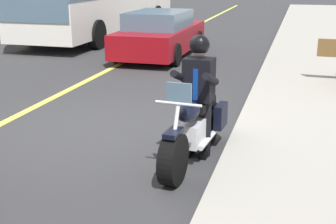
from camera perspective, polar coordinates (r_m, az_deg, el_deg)
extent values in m
plane|color=#333335|center=(7.90, -6.72, -2.15)|extent=(80.00, 80.00, 0.00)
cube|color=#E5DB4C|center=(8.83, -18.82, -0.86)|extent=(60.00, 0.16, 0.01)
cylinder|color=black|center=(5.78, 0.65, -5.84)|extent=(0.67, 0.25, 0.66)
cylinder|color=black|center=(7.16, 4.84, -1.32)|extent=(0.67, 0.25, 0.66)
cube|color=silver|center=(6.45, 3.05, -2.52)|extent=(0.58, 0.32, 0.32)
ellipsoid|color=black|center=(6.16, 2.55, 0.06)|extent=(0.58, 0.32, 0.24)
cube|color=black|center=(6.67, 4.00, 1.01)|extent=(0.72, 0.33, 0.12)
cube|color=black|center=(7.02, 6.49, -0.47)|extent=(0.41, 0.15, 0.36)
cube|color=black|center=(7.13, 3.06, -0.10)|extent=(0.41, 0.15, 0.36)
cylinder|color=silver|center=(5.69, 0.72, -3.26)|extent=(0.35, 0.08, 0.76)
cylinder|color=silver|center=(5.71, 1.28, 1.02)|extent=(0.08, 0.60, 0.04)
cube|color=black|center=(5.65, 0.66, -2.57)|extent=(0.37, 0.19, 0.06)
cylinder|color=silver|center=(6.74, 5.10, -3.16)|extent=(0.90, 0.15, 0.08)
cube|color=slate|center=(5.70, 1.35, 2.24)|extent=(0.07, 0.32, 0.28)
cylinder|color=black|center=(6.65, 4.69, -1.96)|extent=(0.14, 0.14, 0.84)
cube|color=black|center=(6.72, 4.47, -5.10)|extent=(0.27, 0.13, 0.10)
cylinder|color=black|center=(6.71, 2.71, -1.73)|extent=(0.14, 0.14, 0.84)
cube|color=black|center=(6.78, 2.52, -4.85)|extent=(0.27, 0.13, 0.10)
cube|color=black|center=(6.49, 3.81, 4.02)|extent=(0.35, 0.42, 0.60)
cube|color=navy|center=(6.35, 3.39, 3.36)|extent=(0.03, 0.07, 0.44)
cylinder|color=black|center=(6.25, 5.28, 4.04)|extent=(0.56, 0.14, 0.28)
cylinder|color=black|center=(6.37, 1.46, 4.37)|extent=(0.56, 0.14, 0.28)
sphere|color=tan|center=(6.40, 3.89, 7.77)|extent=(0.22, 0.22, 0.22)
sphere|color=black|center=(6.40, 3.90, 8.21)|extent=(0.28, 0.28, 0.28)
cylinder|color=black|center=(16.14, -8.73, 9.39)|extent=(1.00, 0.30, 1.00)
cylinder|color=black|center=(17.27, -16.11, 9.41)|extent=(1.00, 0.30, 1.00)
cylinder|color=black|center=(22.47, -1.46, 11.65)|extent=(1.00, 0.30, 1.00)
cylinder|color=black|center=(23.29, -7.23, 11.71)|extent=(1.00, 0.30, 1.00)
cube|color=maroon|center=(14.62, -0.87, 9.01)|extent=(4.60, 1.80, 0.70)
cube|color=slate|center=(14.37, -1.12, 11.07)|extent=(2.40, 1.60, 0.60)
cylinder|color=black|center=(16.28, -2.29, 8.99)|extent=(0.64, 0.22, 0.64)
cylinder|color=black|center=(15.84, 3.64, 8.74)|extent=(0.64, 0.22, 0.64)
cylinder|color=black|center=(13.58, -6.11, 7.32)|extent=(0.64, 0.22, 0.64)
cylinder|color=black|center=(13.05, 0.89, 7.02)|extent=(0.64, 0.22, 0.64)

